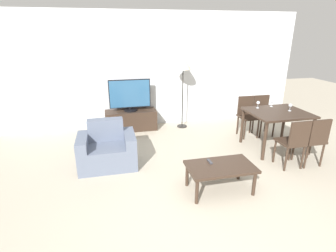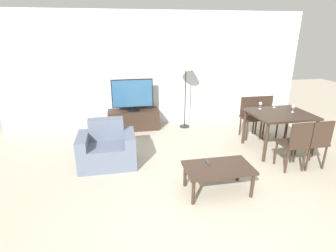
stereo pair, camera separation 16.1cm
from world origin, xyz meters
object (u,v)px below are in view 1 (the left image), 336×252
object	(u,v)px
dining_chair_far_left	(247,114)
floor_lamp	(183,66)
armchair	(107,150)
coffee_table	(220,169)
remote_primary	(210,161)
wine_glass_right	(290,106)
dining_chair_far	(263,113)
tv	(130,95)
wine_glass_left	(272,102)
dining_table	(277,116)
dining_chair_near	(294,141)
dining_chair_near_right	(313,139)
wine_glass_center	(258,103)
tv_stand	(131,120)

from	to	relation	value
dining_chair_far_left	floor_lamp	distance (m)	1.82
armchair	coffee_table	bearing A→B (deg)	-36.40
remote_primary	wine_glass_right	xyz separation A→B (m)	(2.05, 1.01, 0.45)
armchair	dining_chair_far	distance (m)	3.57
tv	wine_glass_left	size ratio (longest dim) A/B	6.55
dining_table	dining_chair_far_left	size ratio (longest dim) A/B	1.26
coffee_table	tv	bearing A→B (deg)	109.67
armchair	dining_chair_near	bearing A→B (deg)	-14.72
dining_chair_near	dining_chair_far	distance (m)	1.61
dining_chair_near_right	floor_lamp	distance (m)	3.09
floor_lamp	wine_glass_center	xyz separation A→B (m)	(1.21, -1.32, -0.62)
wine_glass_center	wine_glass_right	bearing A→B (deg)	-32.37
wine_glass_center	dining_chair_near_right	bearing A→B (deg)	-67.85
dining_chair_far_left	armchair	bearing A→B (deg)	-166.29
dining_table	dining_chair_near_right	distance (m)	0.83
coffee_table	wine_glass_center	bearing A→B (deg)	45.89
tv	remote_primary	xyz separation A→B (m)	(0.91, -2.74, -0.42)
tv_stand	wine_glass_right	bearing A→B (deg)	-30.33
dining_chair_near_right	dining_table	bearing A→B (deg)	103.95
wine_glass_left	armchair	bearing A→B (deg)	-174.52
dining_chair_far_left	wine_glass_right	size ratio (longest dim) A/B	6.05
tv	dining_chair_far	distance (m)	3.07
dining_chair_far	armchair	bearing A→B (deg)	-167.77
armchair	floor_lamp	world-z (taller)	floor_lamp
wine_glass_center	wine_glass_right	distance (m)	0.60
dining_table	remote_primary	xyz separation A→B (m)	(-1.79, -1.02, -0.25)
dining_table	dining_chair_far	bearing A→B (deg)	76.05
dining_chair_far_left	dining_chair_far	bearing A→B (deg)	0.00
dining_chair_near	wine_glass_right	world-z (taller)	wine_glass_right
wine_glass_left	dining_chair_far_left	bearing A→B (deg)	122.97
floor_lamp	armchair	bearing A→B (deg)	-138.70
dining_table	coffee_table	bearing A→B (deg)	-145.44
armchair	dining_chair_near	world-z (taller)	dining_chair_near
dining_chair_far_left	remote_primary	size ratio (longest dim) A/B	5.89
dining_chair_far	wine_glass_right	bearing A→B (deg)	-85.76
tv_stand	wine_glass_center	distance (m)	2.90
armchair	wine_glass_left	bearing A→B (deg)	5.48
coffee_table	armchair	bearing A→B (deg)	143.60
dining_table	tv_stand	bearing A→B (deg)	147.47
dining_chair_far_left	wine_glass_center	size ratio (longest dim) A/B	6.05
tv_stand	coffee_table	size ratio (longest dim) A/B	1.22
dining_chair_near	wine_glass_right	distance (m)	0.97
dining_chair_near_right	floor_lamp	xyz separation A→B (m)	(-1.66, 2.41, 0.99)
tv_stand	remote_primary	size ratio (longest dim) A/B	7.97
dining_chair_near	floor_lamp	world-z (taller)	floor_lamp
dining_chair_near	wine_glass_center	world-z (taller)	wine_glass_center
armchair	wine_glass_center	xyz separation A→B (m)	(3.03, 0.29, 0.59)
tv	coffee_table	distance (m)	3.10
coffee_table	wine_glass_right	bearing A→B (deg)	30.78
dining_chair_far_left	wine_glass_left	size ratio (longest dim) A/B	6.05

